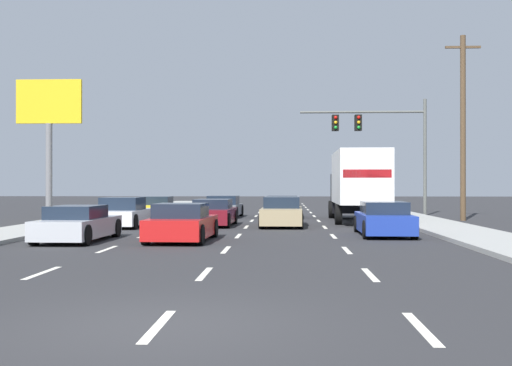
% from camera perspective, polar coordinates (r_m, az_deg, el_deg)
% --- Properties ---
extents(ground_plane, '(140.00, 140.00, 0.00)m').
position_cam_1_polar(ground_plane, '(33.66, -0.35, -3.29)').
color(ground_plane, '#2B2B2D').
extents(sidewalk_right, '(2.74, 80.00, 0.14)m').
position_cam_1_polar(sidewalk_right, '(29.39, 15.61, -3.60)').
color(sidewalk_right, '#9E9E99').
rests_on(sidewalk_right, ground_plane).
extents(sidewalk_left, '(2.74, 80.00, 0.14)m').
position_cam_1_polar(sidewalk_left, '(30.31, -16.77, -3.50)').
color(sidewalk_left, '#9E9E99').
rests_on(sidewalk_left, ground_plane).
extents(lane_markings, '(6.94, 62.00, 0.01)m').
position_cam_1_polar(lane_markings, '(33.59, -0.35, -3.29)').
color(lane_markings, silver).
rests_on(lane_markings, ground_plane).
extents(car_yellow, '(1.92, 4.16, 1.21)m').
position_cam_1_polar(car_yellow, '(35.96, -8.61, -2.20)').
color(car_yellow, yellow).
rests_on(car_yellow, ground_plane).
extents(car_white, '(1.99, 4.33, 1.30)m').
position_cam_1_polar(car_white, '(29.17, -11.42, -2.63)').
color(car_white, white).
rests_on(car_white, ground_plane).
extents(car_silver, '(1.87, 4.50, 1.16)m').
position_cam_1_polar(car_silver, '(22.29, -15.21, -3.49)').
color(car_silver, '#B7BABF').
rests_on(car_silver, ground_plane).
extents(car_gray, '(2.08, 4.14, 1.22)m').
position_cam_1_polar(car_gray, '(37.25, -2.85, -2.12)').
color(car_gray, slate).
rests_on(car_gray, ground_plane).
extents(car_maroon, '(1.96, 4.24, 1.19)m').
position_cam_1_polar(car_maroon, '(29.45, -3.76, -2.65)').
color(car_maroon, maroon).
rests_on(car_maroon, ground_plane).
extents(car_red, '(2.01, 4.20, 1.24)m').
position_cam_1_polar(car_red, '(21.60, -6.44, -3.55)').
color(car_red, red).
rests_on(car_red, ground_plane).
extents(car_navy, '(2.03, 4.67, 1.23)m').
position_cam_1_polar(car_navy, '(37.00, 2.29, -2.11)').
color(car_navy, '#141E4C').
rests_on(car_navy, ground_plane).
extents(car_tan, '(1.94, 4.64, 1.31)m').
position_cam_1_polar(car_tan, '(29.07, 2.27, -2.60)').
color(car_tan, tan).
rests_on(car_tan, ground_plane).
extents(box_truck, '(2.63, 8.99, 3.44)m').
position_cam_1_polar(box_truck, '(32.82, 8.83, 0.12)').
color(box_truck, white).
rests_on(box_truck, ground_plane).
extents(car_blue, '(1.90, 4.43, 1.23)m').
position_cam_1_polar(car_blue, '(24.22, 11.03, -3.14)').
color(car_blue, '#1E389E').
rests_on(car_blue, ground_plane).
extents(traffic_signal_mast, '(7.54, 0.69, 6.96)m').
position_cam_1_polar(traffic_signal_mast, '(40.00, 10.16, 4.40)').
color(traffic_signal_mast, '#595B56').
rests_on(traffic_signal_mast, ground_plane).
extents(utility_pole_mid, '(1.80, 0.28, 9.50)m').
position_cam_1_polar(utility_pole_mid, '(35.37, 17.53, 4.80)').
color(utility_pole_mid, brown).
rests_on(utility_pole_mid, ground_plane).
extents(roadside_billboard, '(3.65, 0.36, 7.66)m').
position_cam_1_polar(roadside_billboard, '(38.18, -17.52, 5.18)').
color(roadside_billboard, slate).
rests_on(roadside_billboard, ground_plane).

